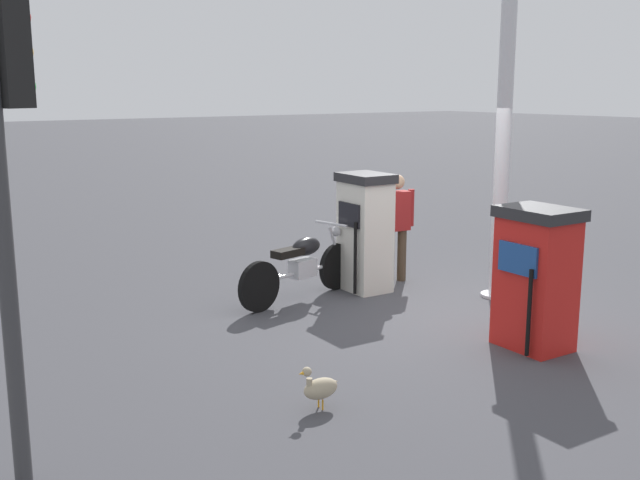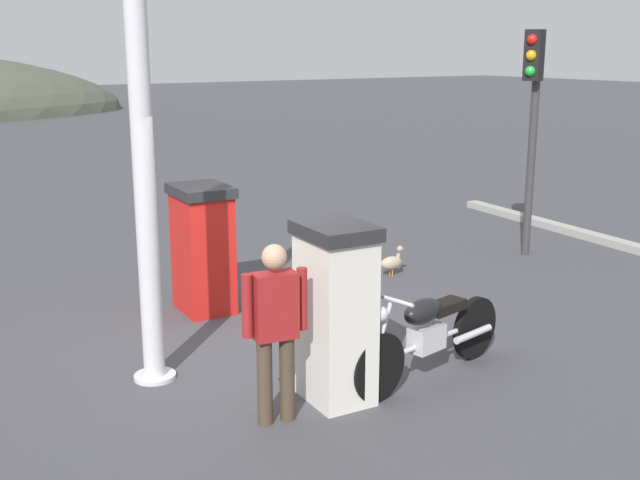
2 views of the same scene
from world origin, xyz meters
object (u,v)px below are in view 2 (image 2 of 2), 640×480
Objects in this scene: roadside_traffic_light at (533,103)px; motorcycle_near_pump at (428,334)px; fuel_pump_far at (203,248)px; canopy_support_pole at (144,166)px; wandering_duck at (392,262)px; fuel_pump_near at (336,312)px; attendant_person at (275,323)px.

motorcycle_near_pump is at bearing -146.28° from roadside_traffic_light.
fuel_pump_far is 2.40m from canopy_support_pole.
motorcycle_near_pump is at bearing -32.28° from canopy_support_pole.
motorcycle_near_pump is 5.03× the size of wandering_duck.
canopy_support_pole is at bearing -167.63° from roadside_traffic_light.
canopy_support_pole is at bearing -127.47° from fuel_pump_far.
wandering_duck is (2.80, -0.03, -0.58)m from fuel_pump_far.
canopy_support_pole reaches higher than roadside_traffic_light.
wandering_duck is (2.80, 2.87, -0.63)m from fuel_pump_near.
canopy_support_pole reaches higher than wandering_duck.
fuel_pump_near is 0.38× the size of canopy_support_pole.
canopy_support_pole is at bearing 133.86° from fuel_pump_near.
fuel_pump_near reaches higher than fuel_pump_far.
canopy_support_pole is (-1.23, -1.61, 1.28)m from fuel_pump_far.
roadside_traffic_light is at bearing 27.46° from fuel_pump_near.
fuel_pump_near is 2.90m from fuel_pump_far.
attendant_person is 0.46× the size of roadside_traffic_light.
fuel_pump_far is 5.40m from roadside_traffic_light.
wandering_duck is 0.12× the size of roadside_traffic_light.
attendant_person is at bearing -139.30° from wandering_duck.
roadside_traffic_light is 0.78× the size of canopy_support_pole.
attendant_person is at bearing -154.37° from roadside_traffic_light.
attendant_person is 3.76× the size of wandering_duck.
motorcycle_near_pump is 3.07m from canopy_support_pole.
fuel_pump_far is at bearing 77.46° from attendant_person.
fuel_pump_far reaches higher than wandering_duck.
wandering_duck is 4.72m from canopy_support_pole.
fuel_pump_near is at bearing -134.29° from wandering_duck.
motorcycle_near_pump reaches higher than wandering_duck.
motorcycle_near_pump is (0.98, -3.01, -0.32)m from fuel_pump_far.
fuel_pump_near is 1.06× the size of fuel_pump_far.
motorcycle_near_pump is at bearing -121.44° from wandering_duck.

